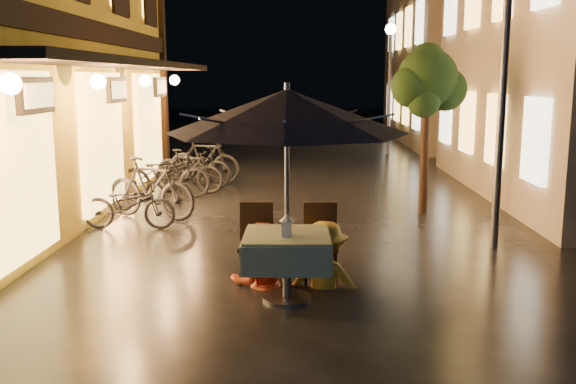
{
  "coord_description": "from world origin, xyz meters",
  "views": [
    {
      "loc": [
        0.1,
        -7.36,
        2.52
      ],
      "look_at": [
        -0.05,
        0.26,
        1.15
      ],
      "focal_mm": 40.0,
      "sensor_mm": 36.0,
      "label": 1
    }
  ],
  "objects_px": {
    "patio_umbrella": "(287,112)",
    "streetlamp_near": "(505,49)",
    "person_yellow": "(325,223)",
    "bicycle_0": "(129,205)",
    "cafe_table": "(287,250)",
    "person_orange": "(260,224)",
    "table_lantern": "(287,224)"
  },
  "relations": [
    {
      "from": "cafe_table",
      "to": "table_lantern",
      "type": "bearing_deg",
      "value": -90.0
    },
    {
      "from": "table_lantern",
      "to": "person_orange",
      "type": "bearing_deg",
      "value": 115.58
    },
    {
      "from": "cafe_table",
      "to": "bicycle_0",
      "type": "bearing_deg",
      "value": 128.39
    },
    {
      "from": "cafe_table",
      "to": "streetlamp_near",
      "type": "bearing_deg",
      "value": 37.48
    },
    {
      "from": "table_lantern",
      "to": "bicycle_0",
      "type": "distance_m",
      "value": 4.53
    },
    {
      "from": "patio_umbrella",
      "to": "bicycle_0",
      "type": "relative_size",
      "value": 1.72
    },
    {
      "from": "streetlamp_near",
      "to": "table_lantern",
      "type": "height_order",
      "value": "streetlamp_near"
    },
    {
      "from": "cafe_table",
      "to": "person_orange",
      "type": "xyz_separation_m",
      "value": [
        -0.34,
        0.57,
        0.17
      ]
    },
    {
      "from": "patio_umbrella",
      "to": "streetlamp_near",
      "type": "bearing_deg",
      "value": 37.48
    },
    {
      "from": "patio_umbrella",
      "to": "person_yellow",
      "type": "height_order",
      "value": "patio_umbrella"
    },
    {
      "from": "table_lantern",
      "to": "person_yellow",
      "type": "relative_size",
      "value": 0.16
    },
    {
      "from": "cafe_table",
      "to": "patio_umbrella",
      "type": "relative_size",
      "value": 0.37
    },
    {
      "from": "table_lantern",
      "to": "cafe_table",
      "type": "bearing_deg",
      "value": 90.0
    },
    {
      "from": "table_lantern",
      "to": "person_orange",
      "type": "distance_m",
      "value": 0.8
    },
    {
      "from": "patio_umbrella",
      "to": "person_orange",
      "type": "xyz_separation_m",
      "value": [
        -0.34,
        0.57,
        -1.39
      ]
    },
    {
      "from": "patio_umbrella",
      "to": "person_orange",
      "type": "height_order",
      "value": "patio_umbrella"
    },
    {
      "from": "streetlamp_near",
      "to": "patio_umbrella",
      "type": "relative_size",
      "value": 1.57
    },
    {
      "from": "streetlamp_near",
      "to": "cafe_table",
      "type": "xyz_separation_m",
      "value": [
        -3.05,
        -2.34,
        -2.33
      ]
    },
    {
      "from": "person_yellow",
      "to": "bicycle_0",
      "type": "height_order",
      "value": "person_yellow"
    },
    {
      "from": "streetlamp_near",
      "to": "person_orange",
      "type": "bearing_deg",
      "value": -152.41
    },
    {
      "from": "patio_umbrella",
      "to": "bicycle_0",
      "type": "height_order",
      "value": "patio_umbrella"
    },
    {
      "from": "bicycle_0",
      "to": "patio_umbrella",
      "type": "bearing_deg",
      "value": -140.39
    },
    {
      "from": "streetlamp_near",
      "to": "patio_umbrella",
      "type": "xyz_separation_m",
      "value": [
        -3.05,
        -2.34,
        -0.77
      ]
    },
    {
      "from": "streetlamp_near",
      "to": "cafe_table",
      "type": "distance_m",
      "value": 4.5
    },
    {
      "from": "person_orange",
      "to": "bicycle_0",
      "type": "bearing_deg",
      "value": -61.03
    },
    {
      "from": "table_lantern",
      "to": "bicycle_0",
      "type": "relative_size",
      "value": 0.16
    },
    {
      "from": "bicycle_0",
      "to": "streetlamp_near",
      "type": "bearing_deg",
      "value": -99.58
    },
    {
      "from": "cafe_table",
      "to": "bicycle_0",
      "type": "distance_m",
      "value": 4.39
    },
    {
      "from": "person_yellow",
      "to": "bicycle_0",
      "type": "bearing_deg",
      "value": -33.2
    },
    {
      "from": "table_lantern",
      "to": "bicycle_0",
      "type": "bearing_deg",
      "value": 127.32
    },
    {
      "from": "streetlamp_near",
      "to": "person_yellow",
      "type": "xyz_separation_m",
      "value": [
        -2.6,
        -1.81,
        -2.14
      ]
    },
    {
      "from": "table_lantern",
      "to": "bicycle_0",
      "type": "height_order",
      "value": "table_lantern"
    }
  ]
}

